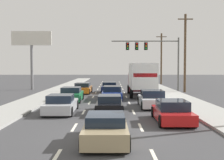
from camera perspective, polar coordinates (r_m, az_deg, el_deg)
name	(u,v)px	position (r m, az deg, el deg)	size (l,w,h in m)	color
ground_plane	(111,90)	(38.17, -0.22, -2.01)	(140.00, 140.00, 0.00)	#3D3D3F
sidewalk_right	(170,93)	(33.81, 11.20, -2.55)	(2.93, 80.00, 0.14)	#9E9E99
sidewalk_left	(51,93)	(33.90, -11.71, -2.54)	(2.93, 80.00, 0.14)	#9E9E99
lane_markings	(111,94)	(32.55, -0.28, -2.82)	(3.54, 57.00, 0.01)	silver
car_orange	(83,88)	(34.29, -5.56, -1.62)	(1.99, 4.44, 1.22)	orange
car_green	(72,95)	(26.42, -7.79, -2.86)	(1.97, 4.23, 1.28)	#196B38
car_silver	(62,104)	(20.11, -9.72, -4.69)	(1.98, 4.57, 1.24)	#B7BABF
car_navy	(110,88)	(34.95, -0.37, -1.51)	(1.94, 4.27, 1.25)	#141E4C
car_blue	(113,94)	(27.05, 0.16, -2.66)	(1.93, 4.42, 1.33)	#1E389E
car_black	(110,104)	(19.86, -0.35, -4.76)	(1.82, 4.28, 1.18)	black
car_tan	(106,129)	(12.28, -1.10, -9.43)	(1.86, 4.08, 1.17)	tan
box_truck	(142,77)	(30.56, 5.88, 0.50)	(2.67, 7.56, 3.42)	white
car_white	(153,99)	(22.71, 7.94, -3.75)	(1.99, 4.27, 1.31)	white
car_red	(173,112)	(16.88, 11.72, -6.10)	(1.97, 4.23, 1.23)	red
traffic_signal_mast	(148,50)	(37.77, 7.09, 5.86)	(8.63, 0.69, 6.77)	#595B56
utility_pole_mid	(186,52)	(36.39, 14.13, 5.26)	(1.80, 0.28, 9.35)	brown
utility_pole_far	(162,58)	(52.10, 9.68, 4.23)	(1.80, 0.28, 8.86)	brown
roadside_billboard	(32,46)	(40.54, -15.22, 6.30)	(5.30, 0.36, 7.77)	slate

